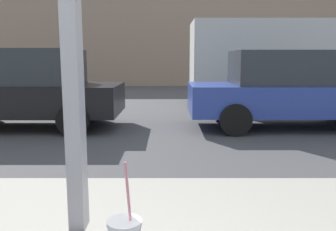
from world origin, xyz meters
name	(u,v)px	position (x,y,z in m)	size (l,w,h in m)	color
ground_plane	(157,118)	(0.00, 8.00, 0.00)	(60.00, 60.00, 0.00)	#424244
building_facade_far	(163,36)	(0.00, 19.35, 2.79)	(28.00, 1.20, 5.58)	gray
parked_car_black	(26,89)	(-2.84, 6.67, 0.87)	(4.25, 2.02, 1.72)	black
parked_car_blue	(291,89)	(2.99, 6.67, 0.85)	(4.51, 1.92, 1.69)	#283D93
box_truck	(287,59)	(4.22, 10.73, 1.51)	(6.46, 2.44, 2.71)	beige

